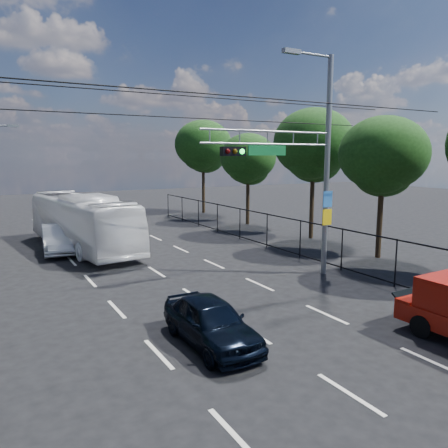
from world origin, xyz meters
TOP-DOWN VIEW (x-y plane):
  - ground at (0.00, 0.00)m, footprint 120.00×120.00m
  - lane_markings at (-0.00, 14.00)m, footprint 6.12×38.00m
  - signal_mast at (5.28, 7.99)m, footprint 6.43×0.39m
  - utility_wires at (0.00, 8.83)m, footprint 22.00×5.04m
  - fence_right at (7.60, 12.17)m, footprint 0.06×34.03m
  - tree_right_b at (11.22, 9.02)m, footprint 4.50×4.50m
  - tree_right_c at (11.82, 15.02)m, footprint 5.10×5.10m
  - tree_right_d at (11.42, 22.02)m, footprint 4.32×4.32m
  - tree_right_e at (11.62, 30.02)m, footprint 5.28×5.28m
  - navy_hatchback at (-1.47, 3.84)m, footprint 1.62×3.97m
  - white_bus at (-1.82, 18.89)m, footprint 4.14×11.54m
  - white_van at (-3.19, 18.64)m, footprint 2.07×4.77m

SIDE VIEW (x-z plane):
  - ground at x=0.00m, z-range 0.00..0.00m
  - lane_markings at x=0.00m, z-range 0.00..0.01m
  - navy_hatchback at x=-1.47m, z-range 0.00..1.35m
  - white_van at x=-3.19m, z-range 0.00..1.53m
  - fence_right at x=7.60m, z-range 0.03..2.03m
  - white_bus at x=-1.82m, z-range 0.00..3.14m
  - tree_right_d at x=11.42m, z-range 1.34..8.36m
  - tree_right_b at x=11.22m, z-range 1.40..8.71m
  - signal_mast at x=5.28m, z-range 0.49..9.99m
  - tree_right_c at x=11.82m, z-range 1.59..9.88m
  - tree_right_e at x=11.62m, z-range 1.65..10.23m
  - utility_wires at x=0.00m, z-range 6.86..7.60m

